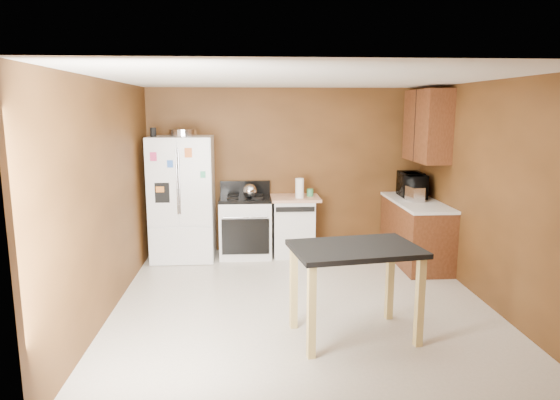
{
  "coord_description": "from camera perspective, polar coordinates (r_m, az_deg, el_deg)",
  "views": [
    {
      "loc": [
        -0.6,
        -5.36,
        2.19
      ],
      "look_at": [
        -0.19,
        0.85,
        1.05
      ],
      "focal_mm": 32.0,
      "sensor_mm": 36.0,
      "label": 1
    }
  ],
  "objects": [
    {
      "name": "dishwasher",
      "position": [
        7.55,
        1.51,
        -2.9
      ],
      "size": [
        0.78,
        0.63,
        0.89
      ],
      "color": "white",
      "rests_on": "ground"
    },
    {
      "name": "wall_front",
      "position": [
        3.31,
        6.9,
        -6.22
      ],
      "size": [
        4.2,
        0.0,
        4.2
      ],
      "primitive_type": "plane",
      "rotation": [
        -1.57,
        0.0,
        0.0
      ],
      "color": "brown",
      "rests_on": "ground"
    },
    {
      "name": "microwave",
      "position": [
        7.63,
        14.87,
        1.56
      ],
      "size": [
        0.41,
        0.6,
        0.32
      ],
      "primitive_type": "imported",
      "rotation": [
        0.0,
        0.0,
        1.54
      ],
      "color": "black",
      "rests_on": "right_cabinets"
    },
    {
      "name": "paper_towel",
      "position": [
        7.35,
        2.25,
        1.36
      ],
      "size": [
        0.14,
        0.14,
        0.29
      ],
      "primitive_type": "cylinder",
      "rotation": [
        0.0,
        0.0,
        -0.18
      ],
      "color": "white",
      "rests_on": "dishwasher"
    },
    {
      "name": "island",
      "position": [
        4.83,
        8.57,
        -6.9
      ],
      "size": [
        1.29,
        0.96,
        0.91
      ],
      "color": "black",
      "rests_on": "ground"
    },
    {
      "name": "pen_cup",
      "position": [
        7.24,
        -14.3,
        7.51
      ],
      "size": [
        0.09,
        0.09,
        0.13
      ],
      "primitive_type": "cylinder",
      "color": "black",
      "rests_on": "refrigerator"
    },
    {
      "name": "green_canister",
      "position": [
        7.52,
        3.45,
        0.86
      ],
      "size": [
        0.13,
        0.13,
        0.11
      ],
      "primitive_type": "cylinder",
      "rotation": [
        0.0,
        0.0,
        0.41
      ],
      "color": "#3A995A",
      "rests_on": "dishwasher"
    },
    {
      "name": "wall_back",
      "position": [
        7.7,
        0.74,
        3.4
      ],
      "size": [
        4.2,
        0.0,
        4.2
      ],
      "primitive_type": "plane",
      "rotation": [
        1.57,
        0.0,
        0.0
      ],
      "color": "brown",
      "rests_on": "ground"
    },
    {
      "name": "ceiling",
      "position": [
        5.41,
        2.7,
        13.68
      ],
      "size": [
        4.5,
        4.5,
        0.0
      ],
      "primitive_type": "plane",
      "rotation": [
        3.14,
        0.0,
        0.0
      ],
      "color": "white",
      "rests_on": "ground"
    },
    {
      "name": "gas_range",
      "position": [
        7.49,
        -3.97,
        -2.95
      ],
      "size": [
        0.76,
        0.68,
        1.1
      ],
      "color": "white",
      "rests_on": "ground"
    },
    {
      "name": "toaster",
      "position": [
        7.29,
        15.17,
        0.67
      ],
      "size": [
        0.21,
        0.3,
        0.2
      ],
      "primitive_type": "cube",
      "rotation": [
        0.0,
        0.0,
        0.13
      ],
      "color": "silver",
      "rests_on": "right_cabinets"
    },
    {
      "name": "roasting_pan",
      "position": [
        7.33,
        -11.05,
        7.56
      ],
      "size": [
        0.4,
        0.4,
        0.1
      ],
      "primitive_type": "cylinder",
      "color": "silver",
      "rests_on": "refrigerator"
    },
    {
      "name": "right_cabinets",
      "position": [
        7.38,
        15.6,
        0.02
      ],
      "size": [
        0.63,
        1.58,
        2.45
      ],
      "color": "brown",
      "rests_on": "ground"
    },
    {
      "name": "wall_right",
      "position": [
        6.08,
        22.67,
        0.7
      ],
      "size": [
        0.0,
        4.5,
        4.5
      ],
      "primitive_type": "plane",
      "rotation": [
        1.57,
        0.0,
        -1.57
      ],
      "color": "brown",
      "rests_on": "ground"
    },
    {
      "name": "refrigerator",
      "position": [
        7.4,
        -11.07,
        0.19
      ],
      "size": [
        0.9,
        0.8,
        1.8
      ],
      "color": "white",
      "rests_on": "ground"
    },
    {
      "name": "kettle",
      "position": [
        7.31,
        -3.47,
        1.04
      ],
      "size": [
        0.21,
        0.21,
        0.21
      ],
      "primitive_type": "sphere",
      "color": "silver",
      "rests_on": "gas_range"
    },
    {
      "name": "wall_left",
      "position": [
        5.65,
        -19.09,
        0.24
      ],
      "size": [
        0.0,
        4.5,
        4.5
      ],
      "primitive_type": "plane",
      "rotation": [
        1.57,
        0.0,
        1.57
      ],
      "color": "brown",
      "rests_on": "ground"
    },
    {
      "name": "floor",
      "position": [
        5.83,
        2.49,
        -11.69
      ],
      "size": [
        4.5,
        4.5,
        0.0
      ],
      "primitive_type": "plane",
      "color": "beige",
      "rests_on": "ground"
    }
  ]
}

